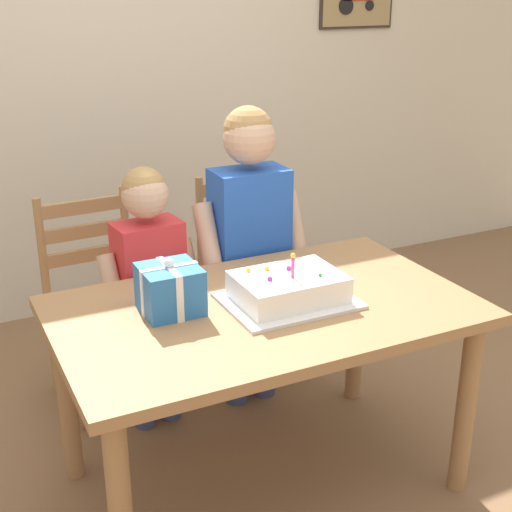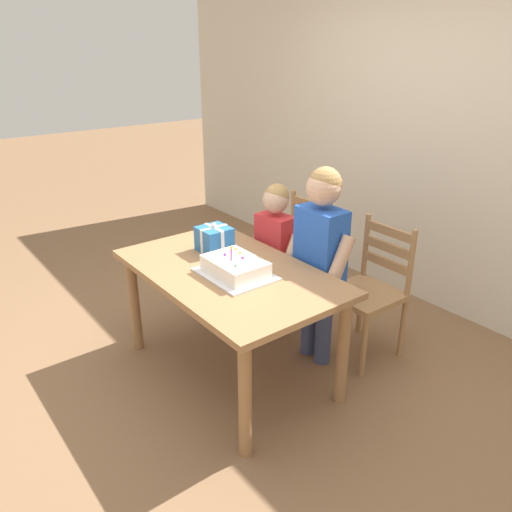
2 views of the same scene
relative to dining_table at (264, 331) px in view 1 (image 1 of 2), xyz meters
The scene contains 9 objects.
ground_plane 0.63m from the dining_table, ahead, with size 20.00×20.00×0.00m, color #846042.
back_wall 1.99m from the dining_table, 89.83° to the left, with size 6.40×0.11×2.60m.
dining_table is the anchor object (origin of this frame).
birthday_cake 0.17m from the dining_table, ahead, with size 0.44×0.34×0.19m.
gift_box_red_large 0.37m from the dining_table, 161.93° to the left, with size 0.20×0.20×0.20m.
chair_left 0.97m from the dining_table, 112.66° to the left, with size 0.44×0.44×0.92m.
chair_right 0.97m from the dining_table, 67.41° to the left, with size 0.43×0.43×0.92m.
child_older 0.61m from the dining_table, 69.08° to the left, with size 0.47×0.27×1.32m.
child_younger 0.60m from the dining_table, 112.66° to the left, with size 0.42×0.25×1.12m.
Camera 1 is at (-1.00, -1.97, 1.77)m, focal length 49.95 mm.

